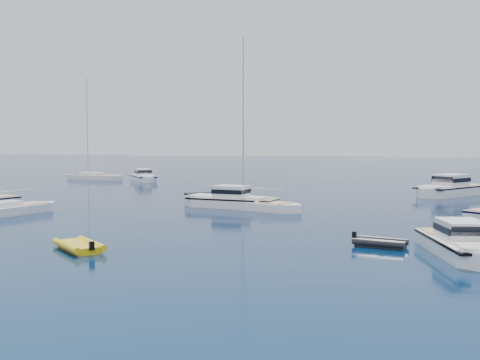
{
  "coord_description": "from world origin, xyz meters",
  "views": [
    {
      "loc": [
        10.57,
        -27.49,
        5.86
      ],
      "look_at": [
        -1.07,
        25.62,
        2.2
      ],
      "focal_mm": 42.9,
      "sensor_mm": 36.0,
      "label": 1
    }
  ],
  "objects": [
    {
      "name": "motor_cruiser_horizon",
      "position": [
        -21.58,
        52.2,
        0.0
      ],
      "size": [
        7.19,
        8.84,
        2.32
      ],
      "primitive_type": null,
      "rotation": [
        0.0,
        0.0,
        3.74
      ],
      "color": "white",
      "rests_on": "ground"
    },
    {
      "name": "tender_grey_far",
      "position": [
        -6.24,
        30.79,
        0.0
      ],
      "size": [
        4.36,
        3.87,
        0.95
      ],
      "primitive_type": null,
      "rotation": [
        0.0,
        0.0,
        2.16
      ],
      "color": "black",
      "rests_on": "ground"
    },
    {
      "name": "motor_cruiser_distant",
      "position": [
        19.55,
        37.73,
        0.0
      ],
      "size": [
        9.76,
        10.9,
        2.95
      ],
      "primitive_type": null,
      "rotation": [
        0.0,
        0.0,
        2.46
      ],
      "color": "white",
      "rests_on": "ground"
    },
    {
      "name": "motor_cruiser_centre",
      "position": [
        -1.22,
        21.89,
        0.0
      ],
      "size": [
        9.9,
        4.68,
        2.5
      ],
      "primitive_type": null,
      "rotation": [
        0.0,
        0.0,
        1.38
      ],
      "color": "white",
      "rests_on": "ground"
    },
    {
      "name": "sailboat_fore",
      "position": [
        -17.53,
        12.86,
        0.0
      ],
      "size": [
        5.89,
        10.78,
        15.37
      ],
      "primitive_type": null,
      "rotation": [
        0.0,
        0.0,
        2.82
      ],
      "color": "white",
      "rests_on": "ground"
    },
    {
      "name": "motor_cruiser_near",
      "position": [
        15.5,
        3.39,
        0.0
      ],
      "size": [
        4.32,
        9.17,
        2.32
      ],
      "primitive_type": null,
      "rotation": [
        0.0,
        0.0,
        3.33
      ],
      "color": "white",
      "rests_on": "ground"
    },
    {
      "name": "tender_grey_near",
      "position": [
        11.46,
        5.05,
        0.0
      ],
      "size": [
        3.35,
        2.47,
        0.95
      ],
      "primitive_type": null,
      "rotation": [
        0.0,
        0.0,
        4.43
      ],
      "color": "black",
      "rests_on": "ground"
    },
    {
      "name": "ground",
      "position": [
        0.0,
        0.0,
        0.0
      ],
      "size": [
        400.0,
        400.0,
        0.0
      ],
      "primitive_type": "plane",
      "color": "#082B4D",
      "rests_on": "ground"
    },
    {
      "name": "sailboat_mid_r",
      "position": [
        1.08,
        20.97,
        0.0
      ],
      "size": [
        10.62,
        6.98,
        15.39
      ],
      "primitive_type": null,
      "rotation": [
        0.0,
        0.0,
        1.12
      ],
      "color": "white",
      "rests_on": "ground"
    },
    {
      "name": "tender_yellow",
      "position": [
        -4.53,
        0.61,
        0.0
      ],
      "size": [
        4.3,
        4.22,
        0.95
      ],
      "primitive_type": null,
      "rotation": [
        0.0,
        0.0,
        0.82
      ],
      "color": "yellow",
      "rests_on": "ground"
    },
    {
      "name": "sailboat_far_l",
      "position": [
        -30.1,
        53.36,
        0.0
      ],
      "size": [
        11.37,
        4.96,
        16.21
      ],
      "primitive_type": null,
      "rotation": [
        0.0,
        0.0,
        1.37
      ],
      "color": "silver",
      "rests_on": "ground"
    }
  ]
}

